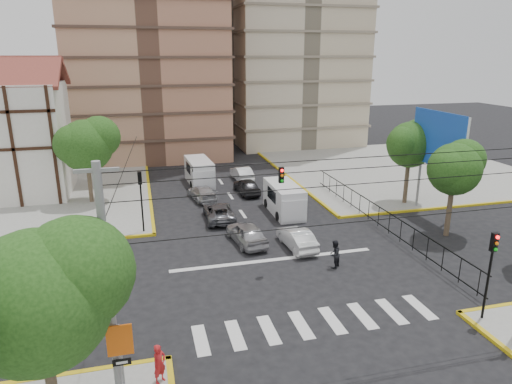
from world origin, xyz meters
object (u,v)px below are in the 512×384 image
object	(u,v)px
district_sign	(120,347)
traffic_light_se	(491,262)
pedestrian_sw_corner	(159,364)
van_right_lane	(285,200)
car_white_front_right	(297,238)
pedestrian_crosswalk	(334,254)
traffic_light_nw	(141,192)
van_left_lane	(200,173)
car_silver_front_left	(247,233)

from	to	relation	value
district_sign	traffic_light_se	bearing A→B (deg)	4.95
district_sign	pedestrian_sw_corner	bearing A→B (deg)	29.95
traffic_light_se	district_sign	bearing A→B (deg)	-175.05
van_right_lane	car_white_front_right	xyz separation A→B (m)	(-1.30, -6.57, -0.48)
traffic_light_se	district_sign	xyz separation A→B (m)	(-16.60, -1.44, -0.66)
district_sign	car_white_front_right	size ratio (longest dim) A/B	0.78
traffic_light_se	pedestrian_crosswalk	distance (m)	8.75
traffic_light_se	pedestrian_sw_corner	bearing A→B (deg)	-177.42
traffic_light_nw	traffic_light_se	bearing A→B (deg)	-45.00
van_left_lane	traffic_light_se	bearing A→B (deg)	-73.51
van_left_lane	car_silver_front_left	distance (m)	15.49
traffic_light_se	traffic_light_nw	size ratio (longest dim) A/B	1.00
van_left_lane	district_sign	bearing A→B (deg)	-106.44
traffic_light_nw	van_right_lane	size ratio (longest dim) A/B	0.84
car_white_front_right	pedestrian_crosswalk	size ratio (longest dim) A/B	2.35
car_white_front_right	van_right_lane	bearing A→B (deg)	-105.10
district_sign	van_left_lane	distance (m)	29.63
traffic_light_nw	van_right_lane	world-z (taller)	traffic_light_nw
traffic_light_se	pedestrian_sw_corner	xyz separation A→B (m)	(-15.30, -0.69, -2.15)
district_sign	car_white_front_right	world-z (taller)	district_sign
traffic_light_nw	van_left_lane	bearing A→B (deg)	64.39
traffic_light_se	pedestrian_crosswalk	world-z (taller)	traffic_light_se
pedestrian_sw_corner	pedestrian_crosswalk	distance (m)	13.22
car_silver_front_left	pedestrian_crosswalk	world-z (taller)	pedestrian_crosswalk
traffic_light_nw	district_sign	xyz separation A→B (m)	(-1.00, -17.04, -0.66)
district_sign	pedestrian_sw_corner	distance (m)	2.12
traffic_light_nw	car_silver_front_left	bearing A→B (deg)	-28.37
van_right_lane	car_white_front_right	distance (m)	6.71
car_silver_front_left	pedestrian_crosswalk	size ratio (longest dim) A/B	2.52
district_sign	van_right_lane	distance (m)	22.08
van_right_lane	pedestrian_sw_corner	world-z (taller)	van_right_lane
traffic_light_nw	car_silver_front_left	distance (m)	8.01
traffic_light_se	pedestrian_crosswalk	size ratio (longest dim) A/B	2.53
district_sign	traffic_light_nw	bearing A→B (deg)	86.64
traffic_light_nw	pedestrian_crosswalk	size ratio (longest dim) A/B	2.53
traffic_light_nw	car_white_front_right	size ratio (longest dim) A/B	1.08
traffic_light_se	district_sign	distance (m)	16.68
van_left_lane	car_white_front_right	xyz separation A→B (m)	(4.13, -16.99, -0.50)
van_left_lane	pedestrian_sw_corner	bearing A→B (deg)	-104.24
van_right_lane	van_left_lane	xyz separation A→B (m)	(-5.43, 10.42, 0.02)
van_right_lane	pedestrian_sw_corner	xyz separation A→B (m)	(-10.79, -17.68, -0.19)
van_left_lane	pedestrian_crosswalk	world-z (taller)	van_left_lane
car_silver_front_left	traffic_light_nw	bearing A→B (deg)	-36.46
van_left_lane	car_silver_front_left	bearing A→B (deg)	-89.45
van_left_lane	pedestrian_sw_corner	distance (m)	28.61
van_left_lane	pedestrian_crosswalk	xyz separation A→B (m)	(5.33, -20.32, -0.30)
van_right_lane	car_silver_front_left	xyz separation A→B (m)	(-4.35, -5.03, -0.41)
pedestrian_crosswalk	pedestrian_sw_corner	bearing A→B (deg)	-5.64
car_silver_front_left	car_white_front_right	xyz separation A→B (m)	(3.05, -1.54, -0.07)
traffic_light_nw	van_left_lane	world-z (taller)	traffic_light_nw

